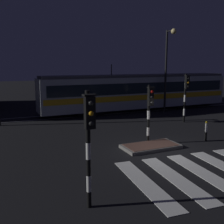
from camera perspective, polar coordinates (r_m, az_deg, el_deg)
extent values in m
plane|color=black|center=(13.27, 10.85, -8.52)|extent=(120.00, 120.00, 0.00)
cube|color=#59595E|center=(22.16, -4.44, -0.77)|extent=(80.00, 0.12, 0.03)
cube|color=#59595E|center=(23.50, -5.62, -0.16)|extent=(80.00, 0.12, 0.03)
cube|color=silver|center=(10.02, 6.90, -14.68)|extent=(1.07, 4.43, 0.02)
cube|color=silver|center=(10.60, 13.28, -13.45)|extent=(1.07, 4.43, 0.02)
cube|color=silver|center=(11.30, 18.89, -12.22)|extent=(1.07, 4.43, 0.02)
cube|color=slate|center=(13.90, 8.19, -7.21)|extent=(2.91, 1.45, 0.16)
cube|color=brown|center=(13.88, 8.20, -6.86)|extent=(2.62, 1.31, 0.02)
cylinder|color=black|center=(14.57, 7.58, -5.79)|extent=(0.14, 0.14, 0.45)
cylinder|color=white|center=(14.46, 7.62, -4.09)|extent=(0.14, 0.14, 0.45)
cylinder|color=black|center=(14.35, 7.67, -2.36)|extent=(0.14, 0.14, 0.45)
cylinder|color=white|center=(14.26, 7.71, -0.60)|extent=(0.14, 0.14, 0.45)
cylinder|color=black|center=(14.19, 7.75, 1.17)|extent=(0.14, 0.14, 0.45)
cylinder|color=white|center=(14.13, 7.79, 2.96)|extent=(0.14, 0.14, 0.45)
cylinder|color=black|center=(14.08, 7.84, 4.77)|extent=(0.14, 0.14, 0.45)
cube|color=black|center=(13.97, 8.17, 3.17)|extent=(0.28, 0.20, 0.90)
sphere|color=red|center=(13.85, 8.44, 4.27)|extent=(0.14, 0.14, 0.14)
sphere|color=black|center=(13.88, 8.41, 3.12)|extent=(0.14, 0.14, 0.14)
sphere|color=black|center=(13.92, 8.38, 1.97)|extent=(0.14, 0.14, 0.14)
cube|color=black|center=(13.92, 8.22, 5.17)|extent=(0.36, 0.24, 0.04)
cylinder|color=black|center=(20.36, 14.92, -1.39)|extent=(0.14, 0.14, 0.50)
cylinder|color=white|center=(20.27, 14.99, 0.00)|extent=(0.14, 0.14, 0.50)
cylinder|color=black|center=(20.19, 15.05, 1.40)|extent=(0.14, 0.14, 0.50)
cylinder|color=white|center=(20.13, 15.12, 2.80)|extent=(0.14, 0.14, 0.50)
cylinder|color=black|center=(20.07, 15.18, 4.22)|extent=(0.14, 0.14, 0.50)
cylinder|color=white|center=(20.03, 15.25, 5.64)|extent=(0.14, 0.14, 0.50)
cylinder|color=black|center=(20.00, 15.32, 7.07)|extent=(0.14, 0.14, 0.50)
cube|color=black|center=(19.89, 15.58, 6.03)|extent=(0.28, 0.20, 0.90)
sphere|color=black|center=(19.79, 15.82, 6.81)|extent=(0.14, 0.14, 0.14)
sphere|color=orange|center=(19.80, 15.78, 6.01)|extent=(0.14, 0.14, 0.14)
sphere|color=black|center=(19.82, 15.74, 5.20)|extent=(0.14, 0.14, 0.14)
cube|color=black|center=(19.86, 15.65, 7.44)|extent=(0.36, 0.24, 0.04)
cylinder|color=black|center=(8.43, -4.86, -17.89)|extent=(0.14, 0.14, 0.50)
cylinder|color=white|center=(8.21, -4.92, -14.81)|extent=(0.14, 0.14, 0.50)
cylinder|color=black|center=(8.01, -4.97, -11.58)|extent=(0.14, 0.14, 0.50)
cylinder|color=white|center=(7.84, -5.03, -8.20)|extent=(0.14, 0.14, 0.50)
cylinder|color=black|center=(7.70, -5.08, -4.67)|extent=(0.14, 0.14, 0.50)
cylinder|color=white|center=(7.59, -5.14, -1.03)|extent=(0.14, 0.14, 0.50)
cylinder|color=black|center=(7.51, -5.20, 2.70)|extent=(0.14, 0.14, 0.50)
cube|color=black|center=(7.40, -4.73, -0.15)|extent=(0.28, 0.20, 0.90)
sphere|color=black|center=(7.25, -4.48, 1.89)|extent=(0.14, 0.14, 0.14)
sphere|color=orange|center=(7.30, -4.45, -0.29)|extent=(0.14, 0.14, 0.14)
sphere|color=black|center=(7.35, -4.42, -2.43)|extent=(0.14, 0.14, 0.14)
cube|color=black|center=(7.33, -4.79, 3.63)|extent=(0.36, 0.24, 0.04)
cylinder|color=black|center=(23.79, 11.27, 8.22)|extent=(0.18, 0.18, 6.96)
cylinder|color=black|center=(23.57, 12.22, 16.41)|extent=(0.10, 0.90, 0.10)
sphere|color=#F9E08C|center=(23.20, 12.90, 16.29)|extent=(0.44, 0.44, 0.44)
cube|color=#B2BCC1|center=(24.56, 5.59, 4.26)|extent=(17.80, 2.50, 2.70)
cube|color=yellow|center=(23.51, 7.11, 3.11)|extent=(17.44, 0.04, 0.44)
cube|color=yellow|center=(25.70, 4.18, 3.76)|extent=(17.44, 0.04, 0.44)
cube|color=black|center=(23.43, 7.15, 5.05)|extent=(16.91, 0.03, 0.90)
cube|color=#4C4C51|center=(24.46, 5.65, 7.64)|extent=(17.44, 2.30, 0.20)
cylinder|color=#262628|center=(23.23, -0.12, 8.79)|extent=(0.08, 0.08, 1.00)
cube|color=black|center=(27.49, 14.45, 1.41)|extent=(2.20, 2.00, 0.35)
cube|color=black|center=(22.77, -5.24, -0.07)|extent=(2.20, 2.00, 0.35)
sphere|color=#F9F2CC|center=(30.04, 20.63, 3.96)|extent=(0.24, 0.24, 0.24)
cylinder|color=black|center=(15.83, 19.19, -4.90)|extent=(0.12, 0.12, 0.50)
cylinder|color=white|center=(15.71, 19.29, -3.13)|extent=(0.12, 0.12, 0.50)
sphere|color=yellow|center=(15.64, 19.36, -2.06)|extent=(0.12, 0.12, 0.12)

